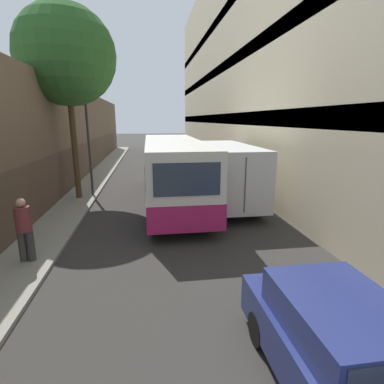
% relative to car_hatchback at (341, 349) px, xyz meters
% --- Properties ---
extents(ground_plane, '(150.00, 150.00, 0.00)m').
position_rel_car_hatchback_xyz_m(ground_plane, '(-1.60, 10.62, -0.76)').
color(ground_plane, '#33302D').
extents(sidewalk_left, '(1.67, 60.00, 0.11)m').
position_rel_car_hatchback_xyz_m(sidewalk_left, '(-6.18, 10.62, -0.70)').
color(sidewalk_left, gray).
rests_on(sidewalk_left, ground_plane).
extents(building_left_shopfront, '(2.40, 60.00, 5.96)m').
position_rel_car_hatchback_xyz_m(building_left_shopfront, '(-8.11, 10.62, 1.95)').
color(building_left_shopfront, brown).
rests_on(building_left_shopfront, ground_plane).
extents(building_right_apartment, '(2.40, 60.00, 15.99)m').
position_rel_car_hatchback_xyz_m(building_right_apartment, '(3.90, 10.62, 7.21)').
color(building_right_apartment, beige).
rests_on(building_right_apartment, ground_plane).
extents(car_hatchback, '(1.75, 3.86, 1.51)m').
position_rel_car_hatchback_xyz_m(car_hatchback, '(0.00, 0.00, 0.00)').
color(car_hatchback, navy).
rests_on(car_hatchback, ground_plane).
extents(bus, '(2.57, 10.55, 3.00)m').
position_rel_car_hatchback_xyz_m(bus, '(-1.48, 10.86, 0.84)').
color(bus, silver).
rests_on(bus, ground_plane).
extents(box_truck, '(2.33, 8.44, 2.82)m').
position_rel_car_hatchback_xyz_m(box_truck, '(0.82, 10.96, 0.78)').
color(box_truck, silver).
rests_on(box_truck, ground_plane).
extents(pedestrian, '(0.42, 0.40, 1.80)m').
position_rel_car_hatchback_xyz_m(pedestrian, '(-6.05, 4.99, 0.32)').
color(pedestrian, '#383838').
rests_on(pedestrian, sidewalk_left).
extents(street_lamp, '(0.36, 0.80, 6.66)m').
position_rel_car_hatchback_xyz_m(street_lamp, '(-5.59, 12.56, 3.99)').
color(street_lamp, '#38383D').
rests_on(street_lamp, sidewalk_left).
extents(street_tree_left, '(4.48, 4.48, 8.91)m').
position_rel_car_hatchback_xyz_m(street_tree_left, '(-6.18, 12.07, 6.00)').
color(street_tree_left, '#4C3823').
rests_on(street_tree_left, sidewalk_left).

